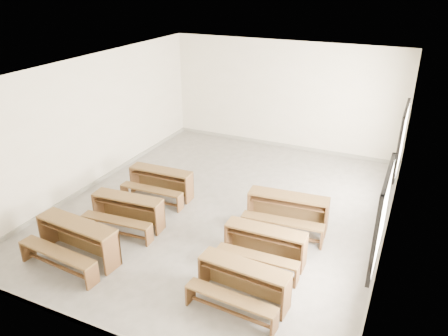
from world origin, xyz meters
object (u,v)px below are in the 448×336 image
at_px(desk_set_0, 76,239).
at_px(desk_set_4, 265,243).
at_px(desk_set_3, 243,281).
at_px(desk_set_5, 287,210).
at_px(desk_set_1, 127,210).
at_px(desk_set_2, 160,181).

distance_m(desk_set_0, desk_set_4, 3.50).
bearing_deg(desk_set_3, desk_set_5, 94.17).
relative_size(desk_set_1, desk_set_5, 0.92).
bearing_deg(desk_set_0, desk_set_3, 8.37).
distance_m(desk_set_2, desk_set_4, 3.43).
xyz_separation_m(desk_set_2, desk_set_5, (3.17, -0.09, 0.03)).
bearing_deg(desk_set_0, desk_set_2, 93.02).
relative_size(desk_set_0, desk_set_5, 1.01).
distance_m(desk_set_0, desk_set_5, 4.21).
distance_m(desk_set_1, desk_set_4, 3.04).
bearing_deg(desk_set_2, desk_set_1, -88.28).
bearing_deg(desk_set_0, desk_set_4, 27.93).
height_order(desk_set_2, desk_set_5, desk_set_5).
bearing_deg(desk_set_5, desk_set_4, -96.17).
distance_m(desk_set_0, desk_set_3, 3.27).
bearing_deg(desk_set_1, desk_set_2, 89.26).
height_order(desk_set_1, desk_set_5, desk_set_5).
distance_m(desk_set_4, desk_set_5, 1.30).
relative_size(desk_set_1, desk_set_2, 1.01).
relative_size(desk_set_2, desk_set_5, 0.90).
bearing_deg(desk_set_5, desk_set_3, -94.47).
bearing_deg(desk_set_2, desk_set_5, -3.62).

